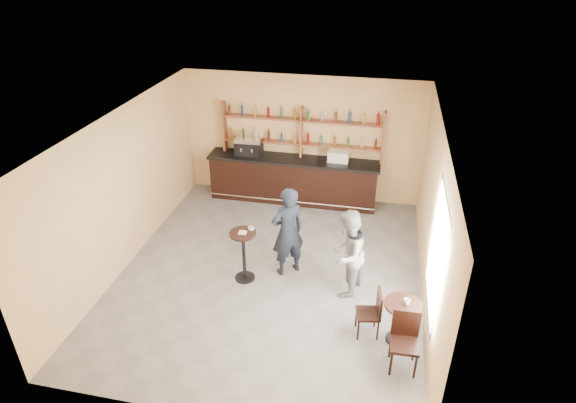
% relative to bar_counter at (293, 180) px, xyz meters
% --- Properties ---
extents(floor, '(7.00, 7.00, 0.00)m').
position_rel_bar_counter_xyz_m(floor, '(0.16, -3.15, -0.59)').
color(floor, slate).
rests_on(floor, ground).
extents(ceiling, '(7.00, 7.00, 0.00)m').
position_rel_bar_counter_xyz_m(ceiling, '(0.16, -3.15, 2.61)').
color(ceiling, white).
rests_on(ceiling, wall_back).
extents(wall_back, '(7.00, 0.00, 7.00)m').
position_rel_bar_counter_xyz_m(wall_back, '(0.16, 0.35, 1.01)').
color(wall_back, '#F2C589').
rests_on(wall_back, floor).
extents(wall_front, '(7.00, 0.00, 7.00)m').
position_rel_bar_counter_xyz_m(wall_front, '(0.16, -6.65, 1.01)').
color(wall_front, '#F2C589').
rests_on(wall_front, floor).
extents(wall_left, '(0.00, 7.00, 7.00)m').
position_rel_bar_counter_xyz_m(wall_left, '(-2.84, -3.15, 1.01)').
color(wall_left, '#F2C589').
rests_on(wall_left, floor).
extents(wall_right, '(0.00, 7.00, 7.00)m').
position_rel_bar_counter_xyz_m(wall_right, '(3.16, -3.15, 1.01)').
color(wall_right, '#F2C589').
rests_on(wall_right, floor).
extents(window_pane, '(0.00, 2.00, 2.00)m').
position_rel_bar_counter_xyz_m(window_pane, '(3.15, -4.35, 1.11)').
color(window_pane, white).
rests_on(window_pane, wall_right).
extents(window_frame, '(0.04, 1.70, 2.10)m').
position_rel_bar_counter_xyz_m(window_frame, '(3.14, -4.35, 1.11)').
color(window_frame, black).
rests_on(window_frame, wall_right).
extents(shelf_unit, '(4.00, 0.26, 1.40)m').
position_rel_bar_counter_xyz_m(shelf_unit, '(0.16, 0.22, 1.22)').
color(shelf_unit, brown).
rests_on(shelf_unit, wall_back).
extents(liquor_bottles, '(3.68, 0.10, 1.00)m').
position_rel_bar_counter_xyz_m(liquor_bottles, '(0.16, 0.22, 1.39)').
color(liquor_bottles, '#8C5919').
rests_on(liquor_bottles, shelf_unit).
extents(bar_counter, '(4.34, 0.85, 1.17)m').
position_rel_bar_counter_xyz_m(bar_counter, '(0.00, 0.00, 0.00)').
color(bar_counter, black).
rests_on(bar_counter, floor).
extents(espresso_machine, '(0.68, 0.47, 0.46)m').
position_rel_bar_counter_xyz_m(espresso_machine, '(-1.15, 0.00, 0.82)').
color(espresso_machine, black).
rests_on(espresso_machine, bar_counter).
extents(pastry_case, '(0.55, 0.45, 0.31)m').
position_rel_bar_counter_xyz_m(pastry_case, '(1.13, 0.00, 0.74)').
color(pastry_case, silver).
rests_on(pastry_case, bar_counter).
extents(pedestal_table, '(0.56, 0.56, 1.09)m').
position_rel_bar_counter_xyz_m(pedestal_table, '(-0.30, -3.45, -0.04)').
color(pedestal_table, black).
rests_on(pedestal_table, floor).
extents(napkin, '(0.16, 0.16, 0.00)m').
position_rel_bar_counter_xyz_m(napkin, '(-0.30, -3.45, 0.50)').
color(napkin, white).
rests_on(napkin, pedestal_table).
extents(donut, '(0.12, 0.12, 0.04)m').
position_rel_bar_counter_xyz_m(donut, '(-0.29, -3.46, 0.52)').
color(donut, '#E18852').
rests_on(donut, napkin).
extents(cup_pedestal, '(0.15, 0.15, 0.09)m').
position_rel_bar_counter_xyz_m(cup_pedestal, '(-0.16, -3.35, 0.54)').
color(cup_pedestal, white).
rests_on(cup_pedestal, pedestal_table).
extents(man_main, '(0.83, 0.79, 1.91)m').
position_rel_bar_counter_xyz_m(man_main, '(0.49, -3.04, 0.37)').
color(man_main, black).
rests_on(man_main, floor).
extents(cafe_table, '(0.80, 0.80, 0.80)m').
position_rel_bar_counter_xyz_m(cafe_table, '(2.74, -4.55, -0.19)').
color(cafe_table, black).
rests_on(cafe_table, floor).
extents(cup_cafe, '(0.14, 0.14, 0.10)m').
position_rel_bar_counter_xyz_m(cup_cafe, '(2.79, -4.55, 0.26)').
color(cup_cafe, white).
rests_on(cup_cafe, cafe_table).
extents(chair_west, '(0.45, 0.45, 0.90)m').
position_rel_bar_counter_xyz_m(chair_west, '(2.19, -4.50, -0.14)').
color(chair_west, black).
rests_on(chair_west, floor).
extents(chair_south, '(0.45, 0.45, 1.01)m').
position_rel_bar_counter_xyz_m(chair_south, '(2.79, -5.15, -0.08)').
color(chair_south, black).
rests_on(chair_south, floor).
extents(patron_second, '(0.87, 1.01, 1.77)m').
position_rel_bar_counter_xyz_m(patron_second, '(1.71, -3.45, 0.30)').
color(patron_second, gray).
rests_on(patron_second, floor).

